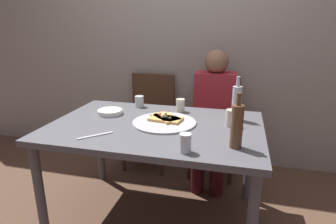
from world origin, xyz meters
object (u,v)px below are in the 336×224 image
object	(u,v)px
beer_bottle	(237,126)
plate_stack	(110,112)
chair_left	(150,114)
dining_table	(155,135)
pizza_slice_extra	(165,119)
tumbler_near	(180,105)
tumbler_far	(231,118)
chair_right	(214,119)
short_glass	(185,143)
table_knife	(96,135)
wine_bottle	(237,102)
wine_glass	(139,101)
pizza_tray	(164,122)
guest_in_sweater	(213,111)
pizza_slice_last	(166,117)

from	to	relation	value
beer_bottle	plate_stack	distance (m)	1.01
chair_left	dining_table	bearing A→B (deg)	110.33
pizza_slice_extra	tumbler_near	xyz separation A→B (m)	(0.05, 0.26, 0.03)
beer_bottle	tumbler_far	distance (m)	0.35
tumbler_near	tumbler_far	distance (m)	0.46
tumbler_near	chair_right	bearing A→B (deg)	67.94
short_glass	table_knife	xyz separation A→B (m)	(-0.57, 0.09, -0.05)
table_knife	short_glass	bearing A→B (deg)	125.88
wine_bottle	beer_bottle	xyz separation A→B (m)	(0.01, -0.48, 0.00)
beer_bottle	wine_glass	world-z (taller)	beer_bottle
chair_left	table_knife	bearing A→B (deg)	91.55
tumbler_far	short_glass	size ratio (longest dim) A/B	1.10
beer_bottle	pizza_tray	bearing A→B (deg)	149.49
guest_in_sweater	pizza_slice_last	bearing A→B (deg)	66.00
chair_right	pizza_tray	bearing A→B (deg)	72.09
pizza_slice_extra	plate_stack	size ratio (longest dim) A/B	1.29
short_glass	guest_in_sweater	distance (m)	1.10
pizza_tray	wine_bottle	bearing A→B (deg)	23.12
plate_stack	table_knife	size ratio (longest dim) A/B	0.83
pizza_slice_extra	plate_stack	world-z (taller)	pizza_slice_extra
pizza_slice_extra	chair_left	distance (m)	0.92
plate_stack	chair_left	size ratio (longest dim) A/B	0.20
wine_bottle	short_glass	xyz separation A→B (m)	(-0.24, -0.61, -0.07)
dining_table	guest_in_sweater	world-z (taller)	guest_in_sweater
short_glass	plate_stack	size ratio (longest dim) A/B	0.56
tumbler_near	guest_in_sweater	distance (m)	0.47
pizza_slice_last	plate_stack	bearing A→B (deg)	175.62
pizza_slice_extra	beer_bottle	xyz separation A→B (m)	(0.48, -0.31, 0.10)
dining_table	wine_bottle	bearing A→B (deg)	24.64
plate_stack	table_knife	xyz separation A→B (m)	(0.10, -0.42, -0.01)
wine_bottle	chair_left	world-z (taller)	wine_bottle
tumbler_far	chair_left	size ratio (longest dim) A/B	0.13
tumbler_far	plate_stack	size ratio (longest dim) A/B	0.62
tumbler_near	table_knife	bearing A→B (deg)	-122.59
beer_bottle	short_glass	xyz separation A→B (m)	(-0.26, -0.13, -0.07)
tumbler_far	pizza_slice_extra	bearing A→B (deg)	-177.11
short_glass	tumbler_far	bearing A→B (deg)	65.22
plate_stack	chair_right	xyz separation A→B (m)	(0.72, 0.73, -0.24)
dining_table	chair_right	xyz separation A→B (m)	(0.32, 0.87, -0.14)
tumbler_near	chair_right	xyz separation A→B (m)	(0.22, 0.54, -0.27)
plate_stack	tumbler_near	bearing A→B (deg)	21.42
tumbler_near	chair_right	size ratio (longest dim) A/B	0.11
wine_glass	short_glass	world-z (taller)	short_glass
tumbler_far	chair_right	xyz separation A→B (m)	(-0.17, 0.78, -0.28)
tumbler_near	table_knife	xyz separation A→B (m)	(-0.39, -0.62, -0.05)
wine_bottle	pizza_slice_last	bearing A→B (deg)	-163.78
pizza_slice_extra	tumbler_far	bearing A→B (deg)	2.89
table_knife	tumbler_far	bearing A→B (deg)	160.19
plate_stack	tumbler_far	bearing A→B (deg)	-2.79
guest_in_sweater	beer_bottle	bearing A→B (deg)	102.45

